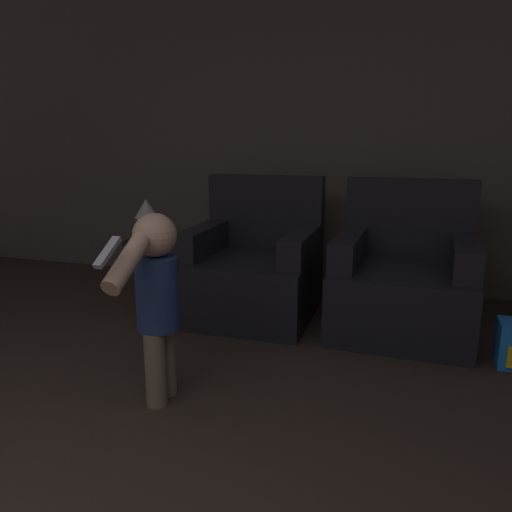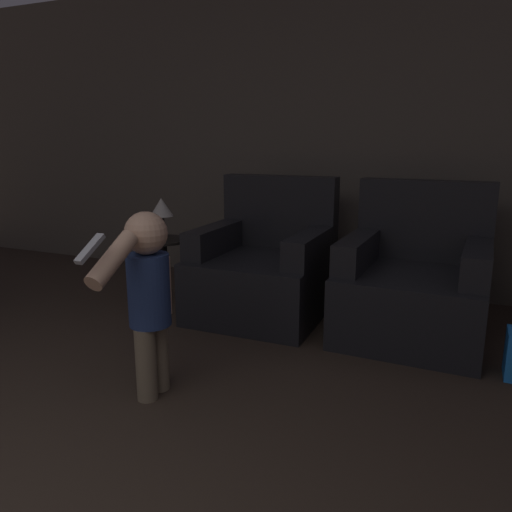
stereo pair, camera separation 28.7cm
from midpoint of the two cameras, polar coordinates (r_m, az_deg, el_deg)
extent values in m
cube|color=#51493F|center=(4.40, 1.93, 13.68)|extent=(8.40, 0.05, 2.60)
cube|color=black|center=(3.64, -2.80, -3.47)|extent=(0.89, 0.92, 0.44)
cube|color=black|center=(3.88, -0.96, 5.12)|extent=(0.89, 0.16, 0.55)
cube|color=black|center=(3.70, -8.16, 1.84)|extent=(0.16, 0.75, 0.20)
cube|color=black|center=(3.45, 2.82, 1.13)|extent=(0.16, 0.75, 0.20)
cube|color=black|center=(3.44, 14.04, -4.88)|extent=(0.92, 0.94, 0.44)
cube|color=black|center=(3.69, 15.04, 4.25)|extent=(0.89, 0.19, 0.55)
cube|color=black|center=(3.40, 8.23, 0.82)|extent=(0.19, 0.76, 0.20)
cube|color=black|center=(3.34, 20.57, -0.11)|extent=(0.19, 0.76, 0.20)
cylinder|color=brown|center=(2.54, -14.68, -12.44)|extent=(0.10, 0.10, 0.38)
cylinder|color=brown|center=(2.63, -13.44, -11.45)|extent=(0.10, 0.10, 0.38)
cylinder|color=navy|center=(2.45, -14.53, -4.18)|extent=(0.21, 0.21, 0.36)
sphere|color=tan|center=(2.38, -14.92, 2.29)|extent=(0.21, 0.21, 0.21)
cylinder|color=tan|center=(2.56, -13.11, -3.67)|extent=(0.08, 0.08, 0.30)
cylinder|color=tan|center=(2.19, -18.27, -0.81)|extent=(0.08, 0.30, 0.22)
cube|color=#99999E|center=(2.07, -20.48, 0.37)|extent=(0.04, 0.16, 0.10)
cylinder|color=black|center=(3.99, -14.11, -2.06)|extent=(0.06, 0.06, 0.49)
cylinder|color=black|center=(3.93, -14.32, 1.51)|extent=(0.39, 0.39, 0.02)
cylinder|color=#262626|center=(3.91, -14.40, 2.94)|extent=(0.04, 0.04, 0.18)
cone|color=#B2ADA3|center=(3.88, -14.54, 5.26)|extent=(0.18, 0.18, 0.14)
camera|label=1|loc=(0.14, -92.86, -0.68)|focal=35.00mm
camera|label=2|loc=(0.14, 87.14, 0.68)|focal=35.00mm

